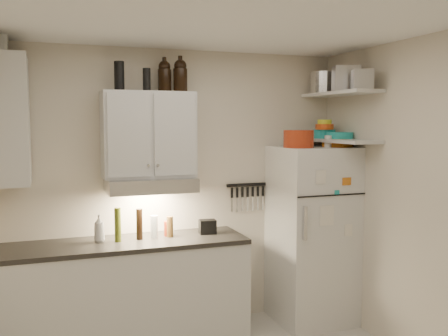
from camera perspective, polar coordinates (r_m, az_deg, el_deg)
name	(u,v)px	position (r m, az deg, el deg)	size (l,w,h in m)	color
ceiling	(235,15)	(3.31, 1.28, 17.08)	(3.20, 3.00, 0.02)	white
back_wall	(177,190)	(4.72, -5.39, -2.49)	(3.20, 0.02, 2.60)	beige
right_wall	(430,205)	(4.15, 22.52, -3.92)	(0.02, 3.00, 2.60)	beige
base_cabinet	(125,296)	(4.52, -11.25, -14.16)	(2.10, 0.60, 0.88)	silver
countertop	(124,244)	(4.39, -11.36, -8.48)	(2.10, 0.62, 0.04)	black
upper_cabinet	(148,135)	(4.44, -8.64, 3.80)	(0.80, 0.33, 0.75)	silver
side_cabinet	(6,120)	(4.23, -23.62, 5.05)	(0.33, 0.55, 1.00)	silver
range_hood	(151,185)	(4.41, -8.39, -1.88)	(0.76, 0.46, 0.12)	silver
fridge	(312,234)	(4.94, 10.01, -7.48)	(0.70, 0.68, 1.70)	silver
shelf_hi	(340,94)	(4.82, 13.16, 8.29)	(0.30, 0.95, 0.03)	silver
shelf_lo	(339,141)	(4.82, 13.05, 3.06)	(0.30, 0.95, 0.03)	silver
knife_strip	(247,185)	(4.91, 2.62, -1.93)	(0.42, 0.02, 0.03)	black
dutch_oven	(299,139)	(4.64, 8.52, 3.31)	(0.28, 0.28, 0.16)	#982A11
book_stack	(338,143)	(4.84, 12.87, 2.81)	(0.18, 0.23, 0.08)	orange
spice_jar	(328,141)	(4.78, 11.81, 3.00)	(0.07, 0.07, 0.11)	silver
stock_pot	(325,83)	(5.07, 11.47, 9.51)	(0.29, 0.29, 0.21)	silver
tin_a	(346,79)	(4.74, 13.77, 9.89)	(0.23, 0.20, 0.23)	#AAAAAD
tin_b	(362,79)	(4.49, 15.52, 9.73)	(0.17, 0.17, 0.17)	#AAAAAD
bowl_teal	(324,134)	(5.00, 11.38, 3.84)	(0.22, 0.22, 0.09)	teal
bowl_orange	(324,127)	(4.95, 11.41, 4.63)	(0.18, 0.18, 0.05)	#C44212
bowl_yellow	(325,122)	(4.95, 11.42, 5.19)	(0.14, 0.14, 0.04)	yellow
plates	(339,136)	(4.88, 13.06, 3.63)	(0.26, 0.26, 0.06)	teal
growler_a	(165,76)	(4.52, -6.82, 10.40)	(0.12, 0.12, 0.28)	black
growler_b	(180,75)	(4.51, -5.01, 10.50)	(0.12, 0.12, 0.29)	black
thermos_a	(147,80)	(4.39, -8.83, 9.95)	(0.07, 0.07, 0.19)	black
thermos_b	(119,76)	(4.38, -11.89, 10.25)	(0.09, 0.09, 0.25)	black
soap_bottle	(99,227)	(4.38, -14.08, -6.53)	(0.10, 0.10, 0.26)	silver
pepper_mill	(170,227)	(4.47, -6.21, -6.68)	(0.06, 0.06, 0.18)	brown
oil_bottle	(118,225)	(4.35, -12.05, -6.37)	(0.06, 0.06, 0.29)	#4D5A16
vinegar_bottle	(139,224)	(4.40, -9.65, -6.34)	(0.06, 0.06, 0.27)	black
clear_bottle	(154,227)	(4.45, -7.99, -6.65)	(0.07, 0.07, 0.20)	silver
red_jar	(168,229)	(4.51, -6.46, -6.89)	(0.07, 0.07, 0.13)	#982A11
caddy	(208,227)	(4.58, -1.90, -6.72)	(0.15, 0.11, 0.13)	black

